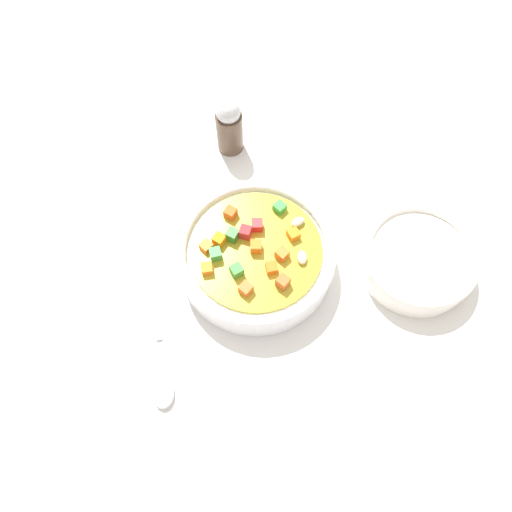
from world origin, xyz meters
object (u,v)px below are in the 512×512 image
(spoon, at_px, (159,341))
(side_bowl_small, at_px, (418,259))
(pepper_shaker, at_px, (229,126))
(soup_bowl_main, at_px, (256,255))

(spoon, relative_size, side_bowl_small, 1.32)
(spoon, distance_m, pepper_shaker, 0.28)
(spoon, bearing_deg, side_bowl_small, 97.98)
(soup_bowl_main, height_order, pepper_shaker, pepper_shaker)
(side_bowl_small, distance_m, pepper_shaker, 0.28)
(spoon, xyz_separation_m, side_bowl_small, (-0.29, 0.09, 0.02))
(spoon, height_order, side_bowl_small, side_bowl_small)
(side_bowl_small, bearing_deg, pepper_shaker, -72.85)
(soup_bowl_main, distance_m, side_bowl_small, 0.19)
(soup_bowl_main, height_order, spoon, soup_bowl_main)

